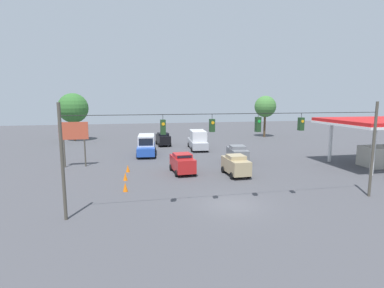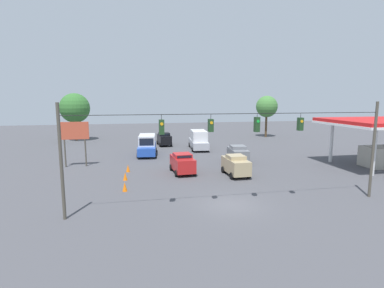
# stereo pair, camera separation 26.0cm
# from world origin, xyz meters

# --- Properties ---
(ground_plane) EXTENTS (140.00, 140.00, 0.00)m
(ground_plane) POSITION_xyz_m (0.00, 0.00, 0.00)
(ground_plane) COLOR #47474C
(overhead_signal_span) EXTENTS (21.93, 0.38, 7.17)m
(overhead_signal_span) POSITION_xyz_m (-0.01, 0.37, 4.53)
(overhead_signal_span) COLOR #4C473D
(overhead_signal_span) RESTS_ON ground_plane
(box_truck_silver_oncoming_deep) EXTENTS (2.86, 6.76, 2.77)m
(box_truck_silver_oncoming_deep) POSITION_xyz_m (-2.80, -22.98, 1.37)
(box_truck_silver_oncoming_deep) COLOR #A8AAB2
(box_truck_silver_oncoming_deep) RESTS_ON ground_plane
(sedan_tan_crossing_near) EXTENTS (1.98, 3.86, 2.00)m
(sedan_tan_crossing_near) POSITION_xyz_m (-3.05, -7.63, 1.04)
(sedan_tan_crossing_near) COLOR tan
(sedan_tan_crossing_near) RESTS_ON ground_plane
(sedan_red_withflow_mid) EXTENTS (2.23, 4.06, 1.98)m
(sedan_red_withflow_mid) POSITION_xyz_m (1.83, -9.60, 1.03)
(sedan_red_withflow_mid) COLOR red
(sedan_red_withflow_mid) RESTS_ON ground_plane
(box_truck_blue_withflow_far) EXTENTS (2.83, 6.54, 2.62)m
(box_truck_blue_withflow_far) POSITION_xyz_m (4.78, -20.13, 1.30)
(box_truck_blue_withflow_far) COLOR #234CB2
(box_truck_blue_withflow_far) RESTS_ON ground_plane
(sedan_black_withflow_deep) EXTENTS (2.19, 4.09, 2.01)m
(sedan_black_withflow_deep) POSITION_xyz_m (1.75, -27.56, 1.05)
(sedan_black_withflow_deep) COLOR black
(sedan_black_withflow_deep) RESTS_ON ground_plane
(sedan_grey_oncoming_far) EXTENTS (2.31, 4.11, 1.99)m
(sedan_grey_oncoming_far) POSITION_xyz_m (-5.26, -13.14, 1.04)
(sedan_grey_oncoming_far) COLOR slate
(sedan_grey_oncoming_far) RESTS_ON ground_plane
(traffic_cone_nearest) EXTENTS (0.40, 0.40, 0.75)m
(traffic_cone_nearest) POSITION_xyz_m (7.35, -4.64, 0.37)
(traffic_cone_nearest) COLOR orange
(traffic_cone_nearest) RESTS_ON ground_plane
(traffic_cone_second) EXTENTS (0.40, 0.40, 0.75)m
(traffic_cone_second) POSITION_xyz_m (7.38, -7.96, 0.37)
(traffic_cone_second) COLOR orange
(traffic_cone_second) RESTS_ON ground_plane
(traffic_cone_third) EXTENTS (0.40, 0.40, 0.75)m
(traffic_cone_third) POSITION_xyz_m (7.17, -11.11, 0.37)
(traffic_cone_third) COLOR orange
(traffic_cone_third) RESTS_ON ground_plane
(gas_station) EXTENTS (11.75, 9.08, 5.16)m
(gas_station) POSITION_xyz_m (-20.07, -8.16, 3.77)
(gas_station) COLOR red
(gas_station) RESTS_ON ground_plane
(roadside_billboard) EXTENTS (3.02, 0.16, 4.89)m
(roadside_billboard) POSITION_xyz_m (12.77, -14.68, 3.50)
(roadside_billboard) COLOR #4C473D
(roadside_billboard) RESTS_ON ground_plane
(tree_horizon_left) EXTENTS (4.05, 4.05, 7.85)m
(tree_horizon_left) POSITION_xyz_m (-18.53, -34.12, 5.78)
(tree_horizon_left) COLOR #4C3823
(tree_horizon_left) RESTS_ON ground_plane
(tree_horizon_right) EXTENTS (5.11, 5.11, 8.26)m
(tree_horizon_right) POSITION_xyz_m (16.32, -35.95, 5.69)
(tree_horizon_right) COLOR brown
(tree_horizon_right) RESTS_ON ground_plane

